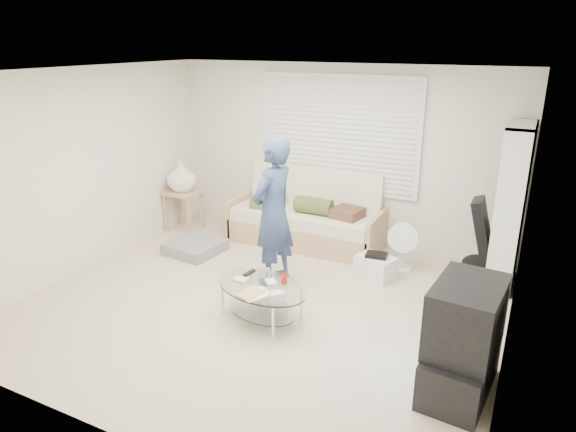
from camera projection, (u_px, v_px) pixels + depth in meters
The scene contains 13 objects.
ground at pixel (262, 303), 5.74m from camera, with size 5.00×5.00×0.00m, color beige.
room_shell at pixel (281, 152), 5.61m from camera, with size 5.02×4.52×2.51m.
window_blinds at pixel (338, 134), 7.09m from camera, with size 2.32×0.08×1.62m.
futon_sofa at pixel (307, 220), 7.34m from camera, with size 2.17×0.87×1.06m.
grey_floor_pillow at pixel (195, 247), 7.10m from camera, with size 0.68×0.68×0.15m, color slate.
side_table at pixel (182, 179), 7.70m from camera, with size 0.55×0.44×1.09m.
bookshelf at pixel (510, 207), 5.92m from camera, with size 0.30×0.81×1.93m.
guitar_case at pixel (483, 247), 6.09m from camera, with size 0.42×0.39×1.03m.
floor_fan at pixel (404, 243), 6.45m from camera, with size 0.39×0.26×0.64m.
storage_bin at pixel (376, 266), 6.33m from camera, with size 0.53×0.45×0.32m.
tv_unit at pixel (463, 340), 4.17m from camera, with size 0.57×0.95×0.99m.
coffee_table at pixel (262, 292), 5.30m from camera, with size 1.22×0.95×0.52m.
standing_person at pixel (273, 212), 5.98m from camera, with size 0.65×0.42×1.78m, color navy.
Camera 1 is at (2.52, -4.44, 2.81)m, focal length 32.00 mm.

